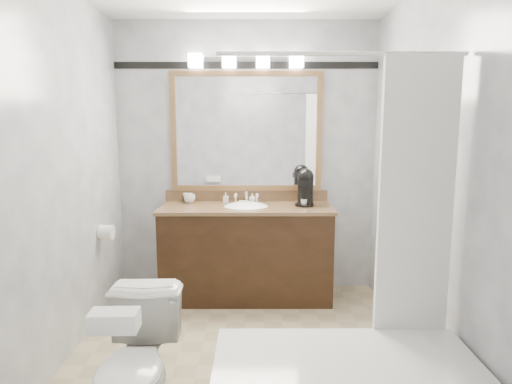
# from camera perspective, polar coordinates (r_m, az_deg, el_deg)

# --- Properties ---
(room) EXTENTS (2.42, 2.62, 2.52)m
(room) POSITION_cam_1_polar(r_m,az_deg,el_deg) (3.00, -1.67, 2.08)
(room) COLOR tan
(room) RESTS_ON ground
(vanity) EXTENTS (1.53, 0.58, 0.97)m
(vanity) POSITION_cam_1_polar(r_m,az_deg,el_deg) (4.16, -1.23, -7.30)
(vanity) COLOR black
(vanity) RESTS_ON ground
(mirror) EXTENTS (1.40, 0.04, 1.10)m
(mirror) POSITION_cam_1_polar(r_m,az_deg,el_deg) (4.26, -1.21, 7.53)
(mirror) COLOR #976D44
(mirror) RESTS_ON room
(vanity_light_bar) EXTENTS (1.02, 0.14, 0.12)m
(vanity_light_bar) POSITION_cam_1_polar(r_m,az_deg,el_deg) (4.23, -1.26, 16.11)
(vanity_light_bar) COLOR silver
(vanity_light_bar) RESTS_ON room
(accent_stripe) EXTENTS (2.40, 0.01, 0.06)m
(accent_stripe) POSITION_cam_1_polar(r_m,az_deg,el_deg) (4.29, -1.24, 15.56)
(accent_stripe) COLOR black
(accent_stripe) RESTS_ON room
(tp_roll) EXTENTS (0.11, 0.12, 0.12)m
(tp_roll) POSITION_cam_1_polar(r_m,az_deg,el_deg) (3.94, -18.21, -4.80)
(tp_roll) COLOR white
(tp_roll) RESTS_ON room
(toilet) EXTENTS (0.41, 0.70, 0.71)m
(toilet) POSITION_cam_1_polar(r_m,az_deg,el_deg) (2.56, -14.80, -20.66)
(toilet) COLOR white
(toilet) RESTS_ON ground
(tissue_box) EXTENTS (0.21, 0.12, 0.09)m
(tissue_box) POSITION_cam_1_polar(r_m,az_deg,el_deg) (2.13, -17.31, -15.11)
(tissue_box) COLOR white
(tissue_box) RESTS_ON toilet
(coffee_maker) EXTENTS (0.17, 0.21, 0.33)m
(coffee_maker) POSITION_cam_1_polar(r_m,az_deg,el_deg) (4.12, 6.19, 0.71)
(coffee_maker) COLOR black
(coffee_maker) RESTS_ON vanity
(cup_left) EXTENTS (0.12, 0.12, 0.08)m
(cup_left) POSITION_cam_1_polar(r_m,az_deg,el_deg) (4.26, -8.30, -0.82)
(cup_left) COLOR white
(cup_left) RESTS_ON vanity
(cup_right) EXTENTS (0.09, 0.09, 0.08)m
(cup_right) POSITION_cam_1_polar(r_m,az_deg,el_deg) (4.31, -8.53, -0.69)
(cup_right) COLOR white
(cup_right) RESTS_ON vanity
(soap_bottle_a) EXTENTS (0.05, 0.05, 0.10)m
(soap_bottle_a) POSITION_cam_1_polar(r_m,az_deg,el_deg) (4.21, -3.79, -0.74)
(soap_bottle_a) COLOR white
(soap_bottle_a) RESTS_ON vanity
(soap_bottle_b) EXTENTS (0.08, 0.08, 0.08)m
(soap_bottle_b) POSITION_cam_1_polar(r_m,az_deg,el_deg) (4.25, -0.47, -0.73)
(soap_bottle_b) COLOR white
(soap_bottle_b) RESTS_ON vanity
(soap_bar) EXTENTS (0.09, 0.06, 0.03)m
(soap_bar) POSITION_cam_1_polar(r_m,az_deg,el_deg) (4.18, -1.54, -1.29)
(soap_bar) COLOR #EDEAC3
(soap_bar) RESTS_ON vanity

